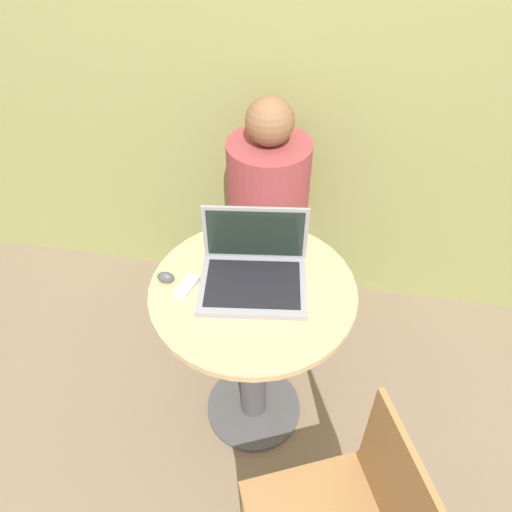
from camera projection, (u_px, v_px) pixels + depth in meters
ground_plane at (254, 408)px, 2.18m from camera, size 12.00×12.00×0.00m
back_wall at (293, 34)px, 1.90m from camera, size 7.00×0.05×2.60m
round_table at (253, 334)px, 1.83m from camera, size 0.69×0.69×0.77m
laptop at (254, 270)px, 1.65m from camera, size 0.39×0.32×0.23m
cell_phone at (186, 286)px, 1.65m from camera, size 0.07×0.11×0.02m
computer_mouse at (166, 277)px, 1.67m from camera, size 0.06×0.04×0.04m
person_seated at (270, 228)px, 2.33m from camera, size 0.35×0.54×1.16m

